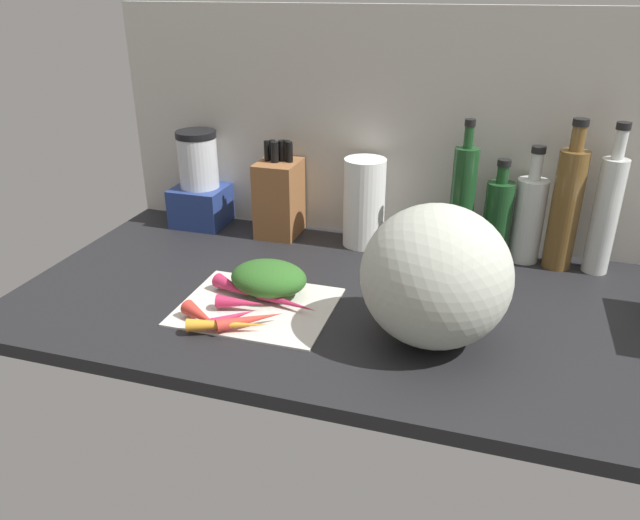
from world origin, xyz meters
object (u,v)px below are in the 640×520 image
(carrot_3, at_px, (250,320))
(bottle_3, at_px, (566,207))
(carrot_7, at_px, (227,325))
(bottle_1, at_px, (497,220))
(paper_towel_roll, at_px, (364,203))
(carrot_0, at_px, (234,288))
(carrot_5, at_px, (269,282))
(carrot_8, at_px, (240,303))
(blender_appliance, at_px, (200,185))
(cutting_board, at_px, (257,306))
(knife_block, at_px, (279,197))
(bottle_0, at_px, (462,203))
(carrot_1, at_px, (231,317))
(carrot_4, at_px, (287,303))
(winter_squash, at_px, (436,276))
(bottle_2, at_px, (528,217))
(carrot_2, at_px, (201,316))
(carrot_6, at_px, (264,274))
(bottle_4, at_px, (606,213))

(carrot_3, relative_size, bottle_3, 0.38)
(carrot_7, height_order, bottle_1, bottle_1)
(carrot_3, distance_m, paper_towel_roll, 0.52)
(bottle_3, bearing_deg, carrot_0, -150.89)
(carrot_0, bearing_deg, bottle_1, 35.10)
(carrot_5, relative_size, carrot_8, 1.17)
(blender_appliance, height_order, bottle_3, bottle_3)
(cutting_board, relative_size, carrot_0, 2.86)
(cutting_board, distance_m, blender_appliance, 0.56)
(carrot_5, distance_m, knife_block, 0.35)
(bottle_0, bearing_deg, knife_block, 176.93)
(cutting_board, height_order, carrot_1, carrot_1)
(carrot_4, xyz_separation_m, bottle_3, (0.57, 0.41, 0.14))
(carrot_8, bearing_deg, cutting_board, 49.95)
(carrot_5, bearing_deg, bottle_1, 33.73)
(winter_squash, distance_m, bottle_2, 0.49)
(cutting_board, height_order, bottle_1, bottle_1)
(bottle_3, bearing_deg, bottle_1, -177.74)
(cutting_board, height_order, blender_appliance, blender_appliance)
(carrot_4, height_order, carrot_7, carrot_7)
(carrot_1, distance_m, bottle_0, 0.64)
(winter_squash, xyz_separation_m, bottle_2, (0.18, 0.45, -0.03))
(carrot_3, height_order, bottle_0, bottle_0)
(carrot_4, relative_size, paper_towel_roll, 0.63)
(knife_block, distance_m, blender_appliance, 0.25)
(carrot_0, bearing_deg, carrot_2, -95.55)
(cutting_board, distance_m, carrot_0, 0.07)
(carrot_7, height_order, knife_block, knife_block)
(carrot_6, bearing_deg, bottle_0, 32.40)
(carrot_4, xyz_separation_m, bottle_1, (0.41, 0.40, 0.09))
(cutting_board, xyz_separation_m, carrot_5, (-0.00, 0.09, 0.02))
(cutting_board, xyz_separation_m, knife_block, (-0.10, 0.42, 0.11))
(bottle_0, bearing_deg, bottle_4, 4.40)
(carrot_4, height_order, bottle_2, bottle_2)
(knife_block, xyz_separation_m, bottle_2, (0.66, 0.02, 0.01))
(carrot_4, relative_size, bottle_2, 0.51)
(carrot_3, relative_size, carrot_5, 1.15)
(carrot_1, height_order, carrot_5, carrot_5)
(bottle_0, bearing_deg, bottle_2, 15.18)
(blender_appliance, height_order, bottle_2, bottle_2)
(carrot_3, distance_m, carrot_6, 0.21)
(bottle_1, relative_size, bottle_2, 0.89)
(paper_towel_roll, bearing_deg, winter_squash, -60.96)
(carrot_5, relative_size, bottle_4, 0.33)
(bottle_2, bearing_deg, carrot_6, -151.90)
(cutting_board, bearing_deg, bottle_1, 40.43)
(carrot_3, distance_m, bottle_4, 0.87)
(carrot_8, bearing_deg, bottle_2, 38.58)
(carrot_0, distance_m, winter_squash, 0.46)
(carrot_1, relative_size, carrot_5, 0.91)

